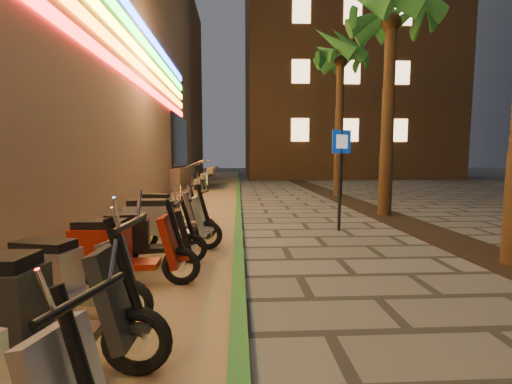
{
  "coord_description": "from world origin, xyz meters",
  "views": [
    {
      "loc": [
        -0.89,
        -3.22,
        1.74
      ],
      "look_at": [
        -0.61,
        2.24,
        1.2
      ],
      "focal_mm": 24.0,
      "sensor_mm": 36.0,
      "label": 1
    }
  ],
  "objects": [
    {
      "name": "scooter_7",
      "position": [
        -2.33,
        3.24,
        0.55
      ],
      "size": [
        1.79,
        0.63,
        1.26
      ],
      "rotation": [
        0.0,
        0.0,
        -0.01
      ],
      "color": "black",
      "rests_on": "ground"
    },
    {
      "name": "palm_d",
      "position": [
        3.6,
        12.0,
        5.94
      ],
      "size": [
        2.97,
        3.02,
        7.16
      ],
      "color": "#472D19",
      "rests_on": "ground"
    },
    {
      "name": "parking_strip",
      "position": [
        -2.6,
        10.0,
        0.01
      ],
      "size": [
        3.4,
        60.0,
        0.01
      ],
      "primitive_type": "cube",
      "color": "#8C7251",
      "rests_on": "ground"
    },
    {
      "name": "palm_c",
      "position": [
        3.6,
        7.0,
        5.73
      ],
      "size": [
        2.97,
        3.02,
        6.91
      ],
      "color": "#472D19",
      "rests_on": "ground"
    },
    {
      "name": "green_curb",
      "position": [
        -0.9,
        10.0,
        0.05
      ],
      "size": [
        0.18,
        60.0,
        0.1
      ],
      "primitive_type": "cube",
      "color": "#276726",
      "rests_on": "ground"
    },
    {
      "name": "scooter_9",
      "position": [
        -2.67,
        5.19,
        0.5
      ],
      "size": [
        1.62,
        0.72,
        1.14
      ],
      "rotation": [
        0.0,
        0.0,
        -0.19
      ],
      "color": "black",
      "rests_on": "ground"
    },
    {
      "name": "scooter_4",
      "position": [
        -2.74,
        0.43,
        0.49
      ],
      "size": [
        1.59,
        0.75,
        1.12
      ],
      "rotation": [
        0.0,
        0.0,
        -0.23
      ],
      "color": "black",
      "rests_on": "ground"
    },
    {
      "name": "ground",
      "position": [
        0.0,
        0.0,
        0.0
      ],
      "size": [
        120.0,
        120.0,
        0.0
      ],
      "primitive_type": "plane",
      "color": "#474442",
      "rests_on": "ground"
    },
    {
      "name": "scooter_6",
      "position": [
        -2.42,
        2.22,
        0.49
      ],
      "size": [
        1.62,
        0.69,
        1.14
      ],
      "rotation": [
        0.0,
        0.0,
        0.18
      ],
      "color": "black",
      "rests_on": "ground"
    },
    {
      "name": "pedestrian_sign",
      "position": [
        1.53,
        4.81,
        1.61
      ],
      "size": [
        0.51,
        0.25,
        2.48
      ],
      "rotation": [
        0.0,
        0.0,
        0.42
      ],
      "color": "black",
      "rests_on": "ground"
    },
    {
      "name": "apartment_block",
      "position": [
        9.0,
        32.0,
        12.5
      ],
      "size": [
        18.0,
        16.06,
        25.0
      ],
      "color": "brown",
      "rests_on": "ground"
    },
    {
      "name": "scooter_5",
      "position": [
        -2.49,
        1.39,
        0.52
      ],
      "size": [
        1.69,
        0.59,
        1.19
      ],
      "rotation": [
        0.0,
        0.0,
        0.01
      ],
      "color": "black",
      "rests_on": "ground"
    },
    {
      "name": "scooter_3",
      "position": [
        -2.58,
        -0.54,
        0.56
      ],
      "size": [
        1.83,
        0.64,
        1.29
      ],
      "rotation": [
        0.0,
        0.0,
        -0.04
      ],
      "color": "black",
      "rests_on": "ground"
    },
    {
      "name": "scooter_8",
      "position": [
        -2.31,
        4.24,
        0.46
      ],
      "size": [
        1.52,
        0.64,
        1.07
      ],
      "rotation": [
        0.0,
        0.0,
        -0.16
      ],
      "color": "black",
      "rests_on": "ground"
    },
    {
      "name": "planting_strip",
      "position": [
        3.6,
        5.0,
        0.01
      ],
      "size": [
        1.2,
        40.0,
        0.02
      ],
      "primitive_type": "cube",
      "color": "black",
      "rests_on": "ground"
    }
  ]
}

